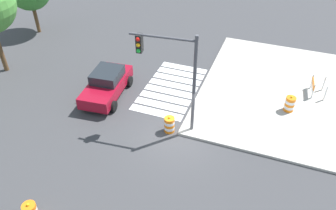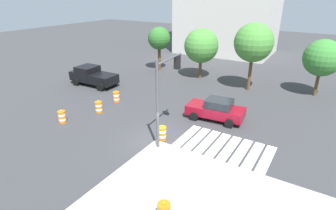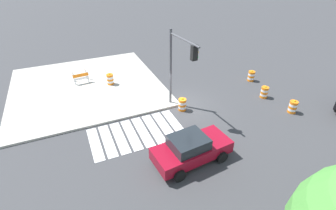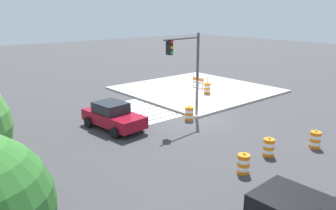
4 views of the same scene
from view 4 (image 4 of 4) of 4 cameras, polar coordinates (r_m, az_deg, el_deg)
ground_plane at (r=22.71m, az=4.84°, el=-2.38°), size 120.00×120.00×0.00m
sidewalk_corner at (r=30.87m, az=4.83°, el=2.66°), size 12.00×12.00×0.15m
crosswalk_stripes at (r=24.51m, az=-4.79°, el=-0.98°), size 5.85×3.20×0.02m
sports_car at (r=20.87m, az=-9.31°, el=-1.84°), size 4.45×2.45×1.63m
traffic_barrel_near_corner at (r=15.57m, az=12.68°, el=-9.72°), size 0.56×0.56×1.02m
traffic_barrel_crosswalk_end at (r=22.33m, az=3.62°, el=-1.45°), size 0.56×0.56×1.02m
traffic_barrel_median_near at (r=17.65m, az=16.70°, el=-6.90°), size 0.56×0.56×1.02m
traffic_barrel_median_far at (r=19.49m, az=23.67°, el=-5.42°), size 0.56×0.56×1.02m
traffic_barrel_on_sidewalk at (r=29.00m, az=6.66°, el=2.82°), size 0.56×0.56×1.02m
construction_barricade at (r=31.41m, az=5.31°, el=4.08°), size 1.30×0.88×1.00m
traffic_light_pole at (r=21.78m, az=3.18°, el=7.45°), size 0.64×3.28×5.50m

